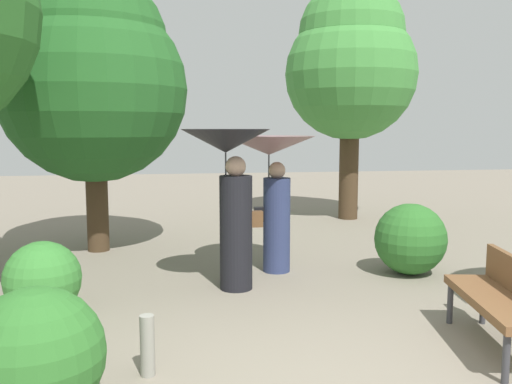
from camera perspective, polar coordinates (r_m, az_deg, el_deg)
The scene contains 9 objects.
person_left at distance 6.66m, azimuth -2.75°, elevation 1.41°, with size 1.10×1.10×2.01m.
person_right at distance 7.48m, azimuth 1.64°, elevation 2.29°, with size 1.28×1.28×1.91m.
park_bench at distance 5.47m, azimuth 24.77°, elevation -9.94°, with size 0.75×1.56×0.83m.
tree_near_left at distance 9.17m, azimuth -16.90°, elevation 11.79°, with size 3.00×3.00×4.54m.
tree_near_right at distance 12.14m, azimuth 10.01°, elevation 13.40°, with size 2.85×2.85×5.16m.
bush_path_left at distance 7.78m, azimuth 16.01°, elevation -4.80°, with size 0.99×0.99×0.99m, color #2D6B28.
bush_path_right at distance 4.15m, azimuth -22.29°, elevation -15.73°, with size 0.95×0.95×0.95m, color #2D6B28.
bush_behind_bench at distance 6.31m, azimuth -21.63°, elevation -8.54°, with size 0.82×0.82×0.82m, color #387F33.
path_marker_post at distance 4.67m, azimuth -11.42°, elevation -15.64°, with size 0.12×0.12×0.51m, color gray.
Camera 1 is at (-1.10, -3.67, 2.04)m, focal length 37.81 mm.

